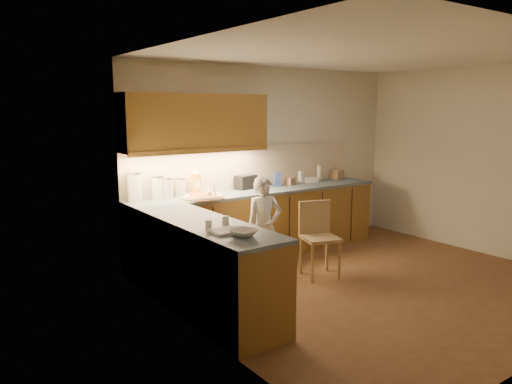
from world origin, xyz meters
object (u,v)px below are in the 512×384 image
oil_jug (196,183)px  toaster (246,182)px  pizza_on_board (203,197)px  wooden_chair (318,233)px  child (264,227)px

oil_jug → toaster: (0.79, 0.04, -0.05)m
pizza_on_board → wooden_chair: (1.04, -0.96, -0.42)m
toaster → wooden_chair: bearing=-92.6°
child → wooden_chair: child is taller
child → oil_jug: (-0.44, 0.88, 0.46)m
wooden_chair → pizza_on_board: bearing=155.7°
wooden_chair → oil_jug: (-0.99, 1.23, 0.54)m
child → wooden_chair: size_ratio=1.34×
pizza_on_board → oil_jug: bearing=79.8°
child → wooden_chair: bearing=-18.3°
oil_jug → pizza_on_board: bearing=-100.2°
child → oil_jug: bearing=130.8°
child → toaster: bearing=83.0°
child → oil_jug: size_ratio=3.74×
pizza_on_board → oil_jug: (0.05, 0.27, 0.13)m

